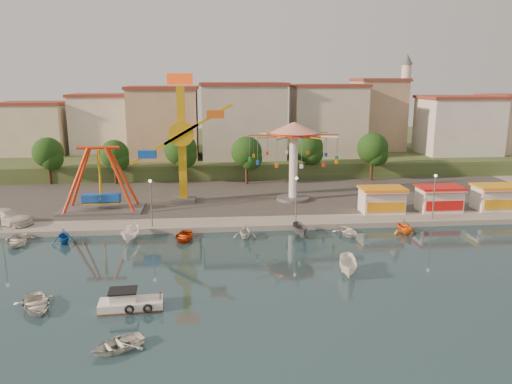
{
  "coord_description": "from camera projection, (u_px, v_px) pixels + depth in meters",
  "views": [
    {
      "loc": [
        -1.42,
        -40.47,
        16.59
      ],
      "look_at": [
        3.57,
        14.0,
        4.0
      ],
      "focal_mm": 35.0,
      "sensor_mm": 36.0,
      "label": 1
    }
  ],
  "objects": [
    {
      "name": "lamp_post_3",
      "position": [
        434.0,
        198.0,
        57.18
      ],
      "size": [
        0.14,
        0.14,
        5.0
      ],
      "primitive_type": "cylinder",
      "color": "#59595E",
      "rests_on": "quay_deck"
    },
    {
      "name": "pirate_ship_ride",
      "position": [
        100.0,
        180.0,
        60.49
      ],
      "size": [
        10.0,
        5.0,
        8.0
      ],
      "color": "#59595E",
      "rests_on": "quay_deck"
    },
    {
      "name": "moored_boat_3",
      "position": [
        184.0,
        236.0,
        52.16
      ],
      "size": [
        3.17,
        4.05,
        0.76
      ],
      "primitive_type": "imported",
      "rotation": [
        0.0,
        0.0,
        -0.16
      ],
      "color": "#CB3F10",
      "rests_on": "ground"
    },
    {
      "name": "building_4",
      "position": [
        319.0,
        126.0,
        93.77
      ],
      "size": [
        10.75,
        9.23,
        9.24
      ],
      "primitive_type": "cube",
      "color": "beige",
      "rests_on": "hill_terrace"
    },
    {
      "name": "asphalt_pad",
      "position": [
        221.0,
        191.0,
        72.1
      ],
      "size": [
        90.0,
        28.0,
        0.01
      ],
      "primitive_type": "cube",
      "color": "#4C4944",
      "rests_on": "quay_deck"
    },
    {
      "name": "booth_mid",
      "position": [
        439.0,
        198.0,
        60.98
      ],
      "size": [
        5.4,
        3.78,
        3.08
      ],
      "color": "white",
      "rests_on": "quay_deck"
    },
    {
      "name": "building_3",
      "position": [
        250.0,
        129.0,
        89.28
      ],
      "size": [
        12.59,
        10.5,
        9.2
      ],
      "primitive_type": "cube",
      "color": "beige",
      "rests_on": "hill_terrace"
    },
    {
      "name": "tree_0",
      "position": [
        48.0,
        153.0,
        75.47
      ],
      "size": [
        4.6,
        4.6,
        7.19
      ],
      "color": "#382314",
      "rests_on": "quay_deck"
    },
    {
      "name": "moored_boat_6",
      "position": [
        348.0,
        232.0,
        53.72
      ],
      "size": [
        3.25,
        4.01,
        0.73
      ],
      "primitive_type": "imported",
      "rotation": [
        0.0,
        0.0,
        0.23
      ],
      "color": "white",
      "rests_on": "ground"
    },
    {
      "name": "kamikaze_tower",
      "position": [
        185.0,
        143.0,
        64.04
      ],
      "size": [
        8.86,
        3.1,
        16.5
      ],
      "color": "#59595E",
      "rests_on": "quay_deck"
    },
    {
      "name": "moored_boat_5",
      "position": [
        300.0,
        230.0,
        53.19
      ],
      "size": [
        1.59,
        3.59,
        1.35
      ],
      "primitive_type": "imported",
      "rotation": [
        0.0,
        0.0,
        0.08
      ],
      "color": "#5C5D62",
      "rests_on": "ground"
    },
    {
      "name": "lamp_post_2",
      "position": [
        296.0,
        201.0,
        55.76
      ],
      "size": [
        0.14,
        0.14,
        5.0
      ],
      "primitive_type": "cylinder",
      "color": "#59595E",
      "rests_on": "quay_deck"
    },
    {
      "name": "booth_left",
      "position": [
        382.0,
        200.0,
        60.34
      ],
      "size": [
        5.4,
        3.78,
        3.08
      ],
      "color": "white",
      "rests_on": "quay_deck"
    },
    {
      "name": "van",
      "position": [
        7.0,
        217.0,
        55.37
      ],
      "size": [
        6.35,
        4.36,
        1.71
      ],
      "primitive_type": "imported",
      "rotation": [
        0.0,
        0.0,
        1.2
      ],
      "color": "white",
      "rests_on": "quay_deck"
    },
    {
      "name": "moored_boat_0",
      "position": [
        17.0,
        240.0,
        50.65
      ],
      "size": [
        3.4,
        4.4,
        0.84
      ],
      "primitive_type": "imported",
      "rotation": [
        0.0,
        0.0,
        0.13
      ],
      "color": "silver",
      "rests_on": "ground"
    },
    {
      "name": "skiff",
      "position": [
        348.0,
        266.0,
        42.83
      ],
      "size": [
        2.33,
        4.21,
        1.54
      ],
      "primitive_type": "imported",
      "rotation": [
        0.0,
        0.0,
        -0.22
      ],
      "color": "white",
      "rests_on": "ground"
    },
    {
      "name": "quay_deck",
      "position": [
        218.0,
        158.0,
        103.22
      ],
      "size": [
        200.0,
        100.0,
        0.6
      ],
      "primitive_type": "cube",
      "color": "#9E998E",
      "rests_on": "ground"
    },
    {
      "name": "moored_boat_4",
      "position": [
        245.0,
        231.0,
        52.65
      ],
      "size": [
        2.7,
        3.06,
        1.5
      ],
      "primitive_type": "imported",
      "rotation": [
        0.0,
        0.0,
        -0.09
      ],
      "color": "silver",
      "rests_on": "ground"
    },
    {
      "name": "building_5",
      "position": [
        392.0,
        121.0,
        92.92
      ],
      "size": [
        12.77,
        10.96,
        11.21
      ],
      "primitive_type": "cube",
      "color": "tan",
      "rests_on": "hill_terrace"
    },
    {
      "name": "moored_boat_1",
      "position": [
        64.0,
        236.0,
        50.99
      ],
      "size": [
        3.15,
        3.42,
        1.5
      ],
      "primitive_type": "imported",
      "rotation": [
        0.0,
        0.0,
        0.29
      ],
      "color": "#1459B4",
      "rests_on": "ground"
    },
    {
      "name": "tree_1",
      "position": [
        114.0,
        154.0,
        75.71
      ],
      "size": [
        4.35,
        4.35,
        6.8
      ],
      "color": "#382314",
      "rests_on": "quay_deck"
    },
    {
      "name": "tree_4",
      "position": [
        308.0,
        147.0,
        79.33
      ],
      "size": [
        4.86,
        4.86,
        7.6
      ],
      "color": "#382314",
      "rests_on": "quay_deck"
    },
    {
      "name": "moored_boat_2",
      "position": [
        131.0,
        234.0,
        51.59
      ],
      "size": [
        1.9,
        4.0,
        1.49
      ],
      "primitive_type": "imported",
      "rotation": [
        0.0,
        0.0,
        -0.12
      ],
      "color": "white",
      "rests_on": "ground"
    },
    {
      "name": "rowboat_a",
      "position": [
        36.0,
        304.0,
        36.49
      ],
      "size": [
        4.24,
        4.81,
        0.83
      ],
      "primitive_type": "imported",
      "rotation": [
        0.0,
        0.0,
        0.42
      ],
      "color": "silver",
      "rests_on": "ground"
    },
    {
      "name": "rowboat_b",
      "position": [
        117.0,
        344.0,
        31.07
      ],
      "size": [
        4.22,
        3.93,
        0.71
      ],
      "primitive_type": "imported",
      "rotation": [
        0.0,
        0.0,
        -0.99
      ],
      "color": "silver",
      "rests_on": "ground"
    },
    {
      "name": "moored_boat_7",
      "position": [
        404.0,
        226.0,
        54.18
      ],
      "size": [
        3.09,
        3.43,
        1.59
      ],
      "primitive_type": "imported",
      "rotation": [
        0.0,
        0.0,
        0.18
      ],
      "color": "orange",
      "rests_on": "ground"
    },
    {
      "name": "building_6",
      "position": [
        457.0,
        118.0,
        92.32
      ],
      "size": [
        8.23,
        8.98,
        12.36
      ],
      "primitive_type": "cube",
      "color": "silver",
      "rests_on": "hill_terrace"
    },
    {
      "name": "booth_right",
      "position": [
        496.0,
        197.0,
        61.62
      ],
      "size": [
        5.4,
        3.78,
        3.08
      ],
      "color": "white",
      "rests_on": "quay_deck"
    },
    {
      "name": "cabin_motorboat",
      "position": [
        129.0,
        304.0,
        36.5
      ],
      "size": [
        4.72,
        2.08,
        1.62
      ],
      "rotation": [
        0.0,
        0.0,
        0.07
      ],
      "color": "white",
      "rests_on": "ground"
    },
    {
      "name": "building_2",
      "position": [
        173.0,
        122.0,
        90.89
      ],
      "size": [
        11.95,
        9.28,
        11.23
      ],
      "primitive_type": "cube",
      "color": "tan",
      "rests_on": "hill_terrace"
    },
    {
      "name": "hill_terrace",
      "position": [
        217.0,
        149.0,
        107.81
      ],
      "size": [
        200.0,
        60.0,
        3.0
      ],
      "primitive_type": "cube",
      "color": "#384C26",
      "rests_on": "ground"
    },
    {
      "name": "lamp_post_1",
      "position": [
        151.0,
        204.0,
        54.33
      ],
      "size": [
        0.14,
        0.14,
        5.0
      ],
      "primitive_type": "cylinder",
      "color": "#59595E",
      "rests_on": "quay_deck"
    },
    {
      "name": "tree_5",
      "position": [
        373.0,
        148.0,
        78.46
      ],
      "size": [
        4.83,
        4.83,
        7.54
      ],
      "color": "#382314",
      "rests_on": "quay_deck"
    },
    {
      "name": "ground",
      "position": [
        230.0,
        274.0,
        43.12
      ],
      "size": [
        200.0,
        200.0,
        0.0
      ],
      "primitive_type": "plane",
      "color": "#15303A",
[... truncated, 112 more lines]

